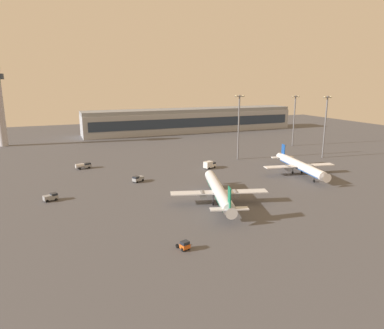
% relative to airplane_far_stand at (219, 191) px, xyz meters
% --- Properties ---
extents(ground_plane, '(416.00, 416.00, 0.00)m').
position_rel_airplane_far_stand_xyz_m(ground_plane, '(0.72, 11.11, -3.60)').
color(ground_plane, '#4C4C51').
extents(terminal_building, '(150.98, 22.40, 16.40)m').
position_rel_airplane_far_stand_xyz_m(terminal_building, '(48.36, 143.51, 4.49)').
color(terminal_building, '#9EA3AD').
rests_on(terminal_building, ground).
extents(airplane_far_stand, '(28.62, 36.43, 9.53)m').
position_rel_airplane_far_stand_xyz_m(airplane_far_stand, '(0.00, 0.00, 0.00)').
color(airplane_far_stand, silver).
rests_on(airplane_far_stand, ground).
extents(airplane_terminal_side, '(28.45, 36.37, 9.36)m').
position_rel_airplane_far_stand_xyz_m(airplane_terminal_side, '(43.49, 17.53, -0.06)').
color(airplane_terminal_side, white).
rests_on(airplane_terminal_side, ground).
extents(maintenance_van, '(4.57, 3.75, 2.25)m').
position_rel_airplane_far_stand_xyz_m(maintenance_van, '(-17.20, 31.06, -2.42)').
color(maintenance_van, gray).
rests_on(maintenance_van, ground).
extents(catering_truck, '(6.12, 4.48, 3.05)m').
position_rel_airplane_far_stand_xyz_m(catering_truck, '(15.20, 39.75, -2.02)').
color(catering_truck, white).
rests_on(catering_truck, ground).
extents(fuel_truck, '(6.60, 3.48, 2.35)m').
position_rel_airplane_far_stand_xyz_m(fuel_truck, '(-33.51, 58.73, -2.24)').
color(fuel_truck, gray).
rests_on(fuel_truck, ground).
extents(pushback_tug, '(2.58, 3.45, 2.05)m').
position_rel_airplane_far_stand_xyz_m(pushback_tug, '(-20.03, -24.05, -2.53)').
color(pushback_tug, '#D85919').
rests_on(pushback_tug, ground).
extents(cargo_loader, '(4.55, 3.21, 2.25)m').
position_rel_airplane_far_stand_xyz_m(cargo_loader, '(-46.56, 20.82, -2.42)').
color(cargo_loader, gray).
rests_on(cargo_loader, ground).
extents(apron_light_west, '(4.80, 0.90, 27.80)m').
position_rel_airplane_far_stand_xyz_m(apron_light_west, '(80.36, 69.89, 12.17)').
color(apron_light_west, slate).
rests_on(apron_light_west, ground).
extents(apron_light_east, '(4.80, 0.90, 28.90)m').
position_rel_airplane_far_stand_xyz_m(apron_light_east, '(73.77, 38.72, 12.73)').
color(apron_light_east, slate).
rests_on(apron_light_east, ground).
extents(apron_light_central, '(4.80, 0.90, 29.47)m').
position_rel_airplane_far_stand_xyz_m(apron_light_central, '(34.68, 50.71, 13.02)').
color(apron_light_central, slate).
rests_on(apron_light_central, ground).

